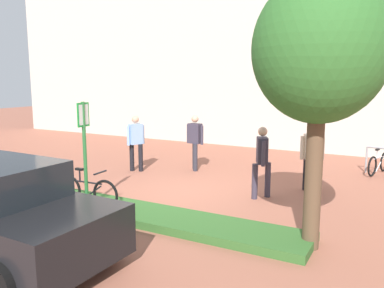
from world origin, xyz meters
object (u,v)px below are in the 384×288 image
object	(u,v)px
bollard_steel	(320,162)
parking_sign_post	(84,139)
person_suited_navy	(262,158)
person_casual_tan	(312,153)
person_shirt_white	(136,140)
tree_sidewalk	(320,51)
person_suited_dark	(195,139)
bike_at_sign	(87,191)

from	to	relation	value
bollard_steel	parking_sign_post	bearing A→B (deg)	-126.88
person_suited_navy	bollard_steel	bearing A→B (deg)	73.93
person_casual_tan	person_shirt_white	xyz separation A→B (m)	(-5.25, -0.27, 0.00)
tree_sidewalk	person_suited_dark	size ratio (longest dim) A/B	2.59
bike_at_sign	person_casual_tan	distance (m)	5.53
tree_sidewalk	person_suited_dark	bearing A→B (deg)	136.75
tree_sidewalk	parking_sign_post	bearing A→B (deg)	-177.95
person_casual_tan	person_suited_navy	bearing A→B (deg)	-129.40
bike_at_sign	person_shirt_white	world-z (taller)	person_shirt_white
person_suited_navy	tree_sidewalk	bearing A→B (deg)	-54.56
parking_sign_post	person_suited_navy	bearing A→B (deg)	38.26
bollard_steel	person_suited_dark	distance (m)	3.77
tree_sidewalk	parking_sign_post	world-z (taller)	tree_sidewalk
person_suited_navy	person_shirt_white	distance (m)	4.41
person_casual_tan	bike_at_sign	bearing A→B (deg)	-139.17
parking_sign_post	bike_at_sign	xyz separation A→B (m)	(-0.04, 0.05, -1.19)
bollard_steel	person_shirt_white	world-z (taller)	person_shirt_white
parking_sign_post	person_shirt_white	world-z (taller)	parking_sign_post
bike_at_sign	person_shirt_white	distance (m)	3.56
bike_at_sign	person_casual_tan	xyz separation A→B (m)	(4.15, 3.59, 0.63)
parking_sign_post	person_casual_tan	world-z (taller)	parking_sign_post
bike_at_sign	person_suited_dark	distance (m)	4.39
bike_at_sign	person_suited_navy	distance (m)	4.11
tree_sidewalk	bike_at_sign	world-z (taller)	tree_sidewalk
person_suited_dark	person_shirt_white	world-z (taller)	same
tree_sidewalk	person_shirt_white	size ratio (longest dim) A/B	2.59
parking_sign_post	bike_at_sign	size ratio (longest dim) A/B	1.40
tree_sidewalk	person_suited_navy	size ratio (longest dim) A/B	2.59
parking_sign_post	person_suited_dark	xyz separation A→B (m)	(0.39, 4.37, -0.55)
tree_sidewalk	person_casual_tan	distance (m)	4.21
bollard_steel	person_shirt_white	xyz separation A→B (m)	(-5.14, -1.96, 0.53)
parking_sign_post	person_suited_navy	size ratio (longest dim) A/B	1.36
person_suited_dark	tree_sidewalk	bearing A→B (deg)	-43.25
person_suited_dark	person_shirt_white	size ratio (longest dim) A/B	1.00
tree_sidewalk	person_shirt_white	xyz separation A→B (m)	(-5.99, 3.20, -2.27)
parking_sign_post	person_shirt_white	bearing A→B (deg)	108.61
parking_sign_post	tree_sidewalk	bearing A→B (deg)	2.05
bike_at_sign	person_suited_dark	xyz separation A→B (m)	(0.43, 4.32, 0.63)
tree_sidewalk	person_shirt_white	distance (m)	7.16
bike_at_sign	bollard_steel	xyz separation A→B (m)	(4.04, 5.28, 0.10)
tree_sidewalk	bike_at_sign	distance (m)	5.69
bike_at_sign	parking_sign_post	bearing A→B (deg)	-53.53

